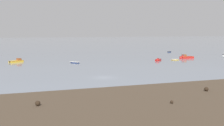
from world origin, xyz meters
TOP-DOWN VIEW (x-y plane):
  - ground_plane at (0.00, 0.00)m, footprint 800.00×800.00m
  - mudflat_shore at (-1.04, -26.25)m, footprint 335.14×29.77m
  - tidal_rock_near at (2.63, -25.15)m, footprint 0.46×0.46m
  - tidal_rock_left at (-15.72, -20.38)m, footprint 0.72×0.72m
  - tidal_rock_right at (12.52, -20.00)m, footprint 0.73×0.73m
  - motorboat_moored_0 at (28.19, 27.22)m, footprint 3.96×4.33m
  - rowboat_moored_0 at (-1.27, 29.87)m, footprint 3.44×3.90m
  - rowboat_moored_1 at (52.38, 60.68)m, footprint 3.56×3.11m
  - motorboat_moored_2 at (-19.19, 38.29)m, footprint 5.53×4.42m
  - rowboat_moored_2 at (35.32, 27.34)m, footprint 3.34×1.42m
  - motorboat_moored_3 at (42.22, 31.65)m, footprint 6.22×2.34m

SIDE VIEW (x-z plane):
  - ground_plane at x=0.00m, z-range 0.00..0.00m
  - mudflat_shore at x=-1.04m, z-range 0.00..0.27m
  - rowboat_moored_2 at x=35.32m, z-range -0.12..0.40m
  - rowboat_moored_1 at x=52.38m, z-range -0.13..0.43m
  - rowboat_moored_0 at x=-1.27m, z-range -0.14..0.47m
  - motorboat_moored_0 at x=28.19m, z-range -0.54..0.96m
  - motorboat_moored_2 at x=-19.19m, z-range -0.71..1.33m
  - motorboat_moored_3 at x=42.22m, z-range -0.81..1.51m
  - tidal_rock_near at x=2.63m, z-range 0.27..0.73m
  - tidal_rock_left at x=-15.72m, z-range 0.27..0.99m
  - tidal_rock_right at x=12.52m, z-range 0.27..1.00m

